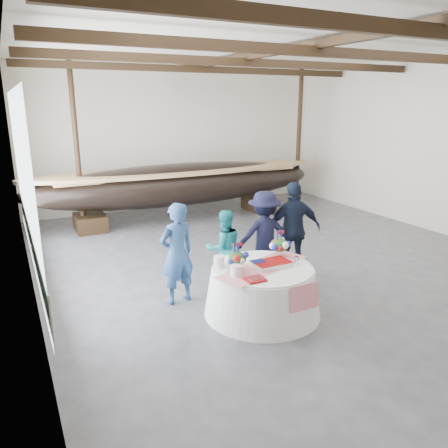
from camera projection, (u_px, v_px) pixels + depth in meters
name	position (u px, v px, depth m)	size (l,w,h in m)	color
floor	(279.00, 260.00, 9.73)	(10.00, 12.00, 0.01)	#3D3D42
wall_back	(179.00, 138.00, 14.28)	(10.00, 0.02, 4.50)	silver
wall_left	(21.00, 176.00, 6.96)	(0.02, 12.00, 4.50)	silver
wall_right	(444.00, 148.00, 11.28)	(0.02, 12.00, 4.50)	silver
ceiling	(287.00, 43.00, 8.51)	(10.00, 12.00, 0.01)	white
pavilion_structure	(266.00, 72.00, 9.28)	(9.80, 11.76, 4.50)	black
open_bay	(24.00, 191.00, 7.95)	(0.03, 7.00, 3.20)	silver
longboat_display	(181.00, 184.00, 12.80)	(8.90, 1.78, 1.67)	black
banquet_table	(262.00, 290.00, 7.16)	(1.92, 1.92, 0.82)	silver
tabletop_items	(258.00, 256.00, 7.10)	(1.85, 1.15, 0.40)	red
guest_woman_blue	(177.00, 253.00, 7.46)	(0.65, 0.43, 1.79)	navy
guest_woman_teal	(224.00, 248.00, 8.22)	(0.72, 0.56, 1.48)	teal
guest_man_left	(264.00, 236.00, 8.48)	(1.14, 0.66, 1.77)	black
guest_man_right	(294.00, 230.00, 8.63)	(1.12, 0.47, 1.92)	black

